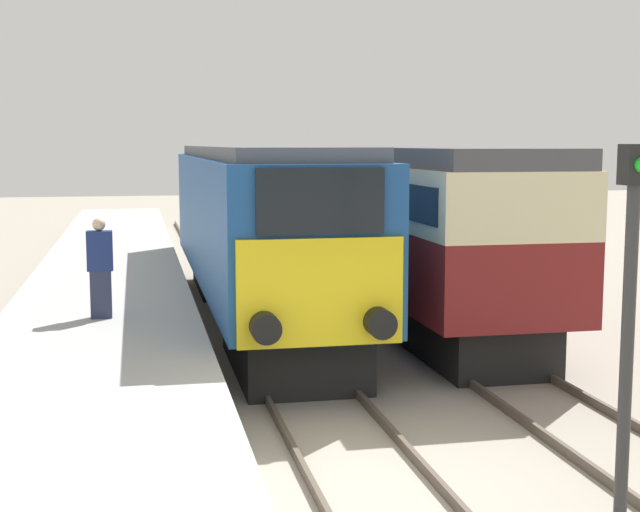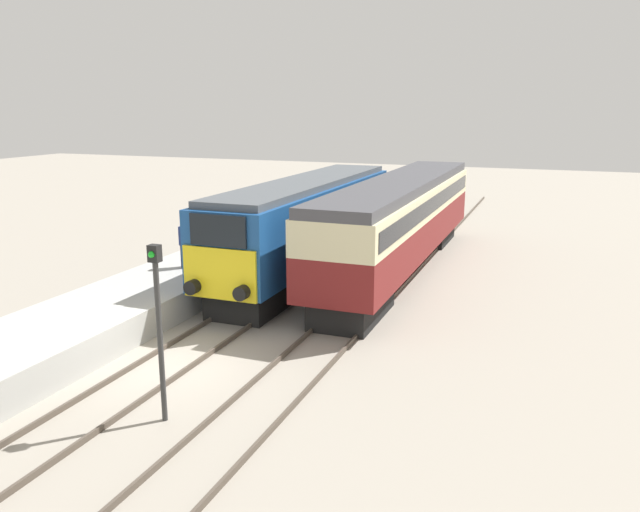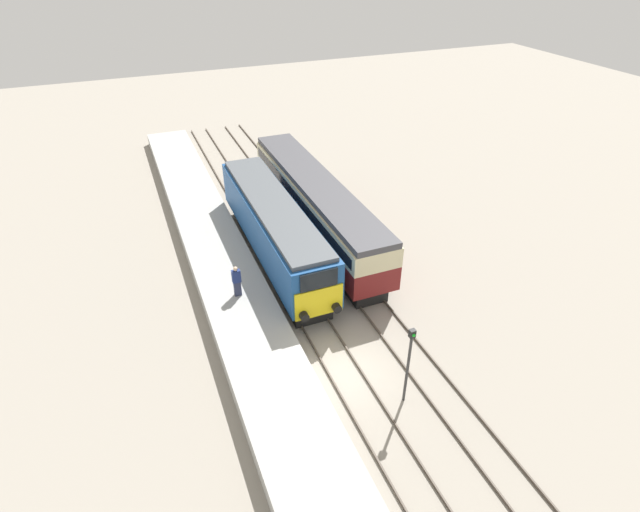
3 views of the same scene
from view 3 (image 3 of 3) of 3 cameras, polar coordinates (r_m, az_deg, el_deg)
The scene contains 8 objects.
ground_plane at distance 23.35m, azimuth 2.71°, elevation -13.03°, with size 120.00×120.00×0.00m, color gray.
platform_left at distance 28.11m, azimuth -10.25°, elevation -3.03°, with size 3.50×50.00×0.94m.
rails_near_track at distance 26.70m, azimuth -1.75°, elevation -5.72°, with size 1.51×60.00×0.14m.
rails_far_track at distance 27.80m, azimuth 4.84°, elevation -4.04°, with size 1.50×60.00×0.14m.
locomotive at distance 29.43m, azimuth -5.26°, elevation 3.21°, with size 2.70×14.44×3.91m.
passenger_carriage at distance 31.90m, azimuth -0.47°, elevation 6.22°, with size 2.75×17.07×3.89m.
person_on_platform at distance 25.86m, azimuth -9.50°, elevation -2.84°, with size 0.44×0.26×1.76m.
signal_post at distance 20.81m, azimuth 10.11°, elevation -11.64°, with size 0.24×0.28×3.96m.
Camera 3 is at (-7.07, -14.50, 16.88)m, focal length 28.00 mm.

